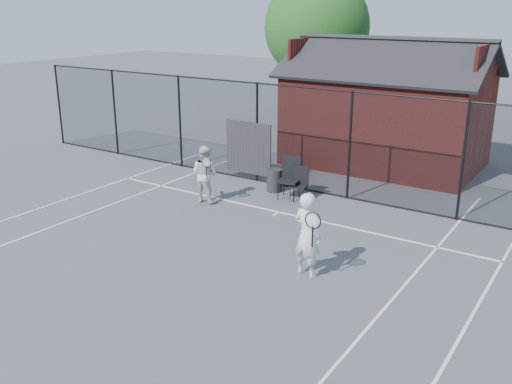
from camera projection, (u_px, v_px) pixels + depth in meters
The scene contains 10 objects.
ground at pixel (209, 252), 12.46m from camera, with size 80.00×80.00×0.00m, color #4D5259.
court_lines at pixel (169, 275), 11.41m from camera, with size 11.02×18.00×0.01m.
fence at pixel (307, 142), 16.13m from camera, with size 22.04×3.00×3.00m.
clubhouse at pixel (386, 117), 18.84m from camera, with size 6.50×4.36×4.19m.
tree_left at pixel (317, 27), 24.20m from camera, with size 4.48×4.48×6.44m.
player_front at pixel (307, 235), 11.16m from camera, with size 0.81×0.63×1.74m.
player_back at pixel (205, 174), 15.42m from camera, with size 0.86×0.63×1.57m.
chair_left at pixel (289, 179), 15.73m from camera, with size 0.55×0.57×1.14m, color black.
chair_right at pixel (299, 185), 15.60m from camera, with size 0.44×0.46×0.92m, color black.
waste_bin at pixel (274, 180), 16.42m from camera, with size 0.45×0.45×0.66m, color #252525.
Camera 1 is at (7.11, -8.98, 5.20)m, focal length 40.00 mm.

